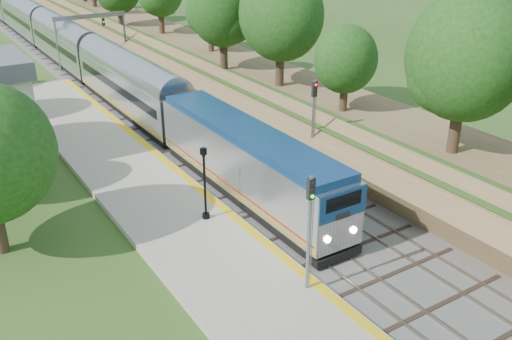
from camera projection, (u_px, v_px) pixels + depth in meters
trackbed at (79, 59)px, 71.34m from camera, size 9.50×170.00×0.28m
platform at (176, 218)px, 33.92m from camera, size 6.40×68.00×0.38m
yellow_stripe at (218, 204)px, 35.22m from camera, size 0.55×68.00×0.01m
embankment at (140, 37)px, 74.63m from camera, size 10.64×170.00×11.70m
signal_gantry at (90, 26)px, 65.75m from camera, size 8.40×0.38×6.20m
trees_behind_platform at (42, 146)px, 32.81m from camera, size 7.82×53.32×7.21m
train at (67, 47)px, 67.24m from camera, size 3.07×102.00×4.51m
lamppost_far at (205, 188)px, 32.77m from camera, size 0.44×0.44×4.45m
signal_platform at (310, 222)px, 25.87m from camera, size 0.35×0.27×5.90m
signal_farside at (313, 116)px, 39.17m from camera, size 0.35×0.28×6.45m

